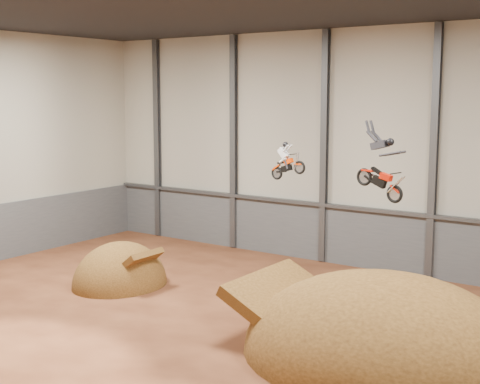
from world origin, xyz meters
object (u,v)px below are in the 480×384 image
(fmx_rider_b, at_px, (377,161))
(takeoff_ramp, at_px, (120,285))
(landing_ramp, at_px, (383,357))
(fmx_rider_a, at_px, (290,158))

(fmx_rider_b, bearing_deg, takeoff_ramp, -165.30)
(takeoff_ramp, xyz_separation_m, fmx_rider_b, (14.21, 0.84, 7.44))
(takeoff_ramp, distance_m, landing_ramp, 15.67)
(landing_ramp, height_order, fmx_rider_a, fmx_rider_a)
(landing_ramp, distance_m, fmx_rider_a, 10.18)
(fmx_rider_b, bearing_deg, landing_ramp, -45.46)
(landing_ramp, height_order, fmx_rider_b, fmx_rider_b)
(takeoff_ramp, relative_size, fmx_rider_b, 1.74)
(landing_ramp, bearing_deg, fmx_rider_b, 123.23)
(fmx_rider_a, height_order, fmx_rider_b, fmx_rider_b)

